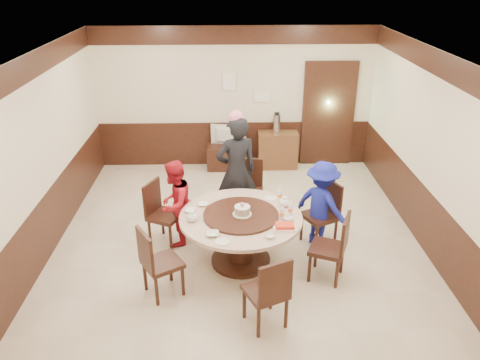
{
  "coord_description": "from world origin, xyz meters",
  "views": [
    {
      "loc": [
        -0.15,
        -6.13,
        3.9
      ],
      "look_at": [
        0.02,
        -0.19,
        1.1
      ],
      "focal_mm": 35.0,
      "sensor_mm": 36.0,
      "label": 1
    }
  ],
  "objects_px": {
    "television": "(228,136)",
    "banquet_table": "(241,229)",
    "birthday_cake": "(242,210)",
    "shrimp_platter": "(285,226)",
    "person_red": "(175,204)",
    "person_blue": "(322,204)",
    "tv_stand": "(228,157)",
    "side_cabinet": "(278,150)",
    "person_standing": "(236,172)",
    "thermos": "(277,124)"
  },
  "relations": [
    {
      "from": "television",
      "to": "banquet_table",
      "type": "bearing_deg",
      "value": 103.16
    },
    {
      "from": "birthday_cake",
      "to": "shrimp_platter",
      "type": "distance_m",
      "value": 0.64
    },
    {
      "from": "person_red",
      "to": "birthday_cake",
      "type": "bearing_deg",
      "value": 80.75
    },
    {
      "from": "person_red",
      "to": "person_blue",
      "type": "height_order",
      "value": "person_blue"
    },
    {
      "from": "banquet_table",
      "to": "tv_stand",
      "type": "height_order",
      "value": "banquet_table"
    },
    {
      "from": "birthday_cake",
      "to": "side_cabinet",
      "type": "bearing_deg",
      "value": 76.08
    },
    {
      "from": "television",
      "to": "person_standing",
      "type": "bearing_deg",
      "value": 103.69
    },
    {
      "from": "shrimp_platter",
      "to": "thermos",
      "type": "relative_size",
      "value": 0.79
    },
    {
      "from": "birthday_cake",
      "to": "side_cabinet",
      "type": "xyz_separation_m",
      "value": [
        0.84,
        3.39,
        -0.47
      ]
    },
    {
      "from": "person_standing",
      "to": "birthday_cake",
      "type": "height_order",
      "value": "person_standing"
    },
    {
      "from": "person_blue",
      "to": "side_cabinet",
      "type": "bearing_deg",
      "value": -38.15
    },
    {
      "from": "person_red",
      "to": "side_cabinet",
      "type": "xyz_separation_m",
      "value": [
        1.81,
        2.83,
        -0.29
      ]
    },
    {
      "from": "shrimp_platter",
      "to": "thermos",
      "type": "xyz_separation_m",
      "value": [
        0.26,
        3.72,
        0.16
      ]
    },
    {
      "from": "birthday_cake",
      "to": "shrimp_platter",
      "type": "bearing_deg",
      "value": -31.41
    },
    {
      "from": "person_red",
      "to": "side_cabinet",
      "type": "distance_m",
      "value": 3.37
    },
    {
      "from": "birthday_cake",
      "to": "person_red",
      "type": "bearing_deg",
      "value": 150.09
    },
    {
      "from": "person_blue",
      "to": "television",
      "type": "bearing_deg",
      "value": -19.54
    },
    {
      "from": "banquet_table",
      "to": "television",
      "type": "xyz_separation_m",
      "value": [
        -0.16,
        3.34,
        0.17
      ]
    },
    {
      "from": "side_cabinet",
      "to": "birthday_cake",
      "type": "bearing_deg",
      "value": -103.92
    },
    {
      "from": "television",
      "to": "thermos",
      "type": "relative_size",
      "value": 1.88
    },
    {
      "from": "person_standing",
      "to": "side_cabinet",
      "type": "bearing_deg",
      "value": -127.65
    },
    {
      "from": "person_red",
      "to": "person_blue",
      "type": "bearing_deg",
      "value": 108.48
    },
    {
      "from": "banquet_table",
      "to": "person_blue",
      "type": "xyz_separation_m",
      "value": [
        1.2,
        0.46,
        0.13
      ]
    },
    {
      "from": "tv_stand",
      "to": "thermos",
      "type": "height_order",
      "value": "thermos"
    },
    {
      "from": "television",
      "to": "person_blue",
      "type": "bearing_deg",
      "value": 125.66
    },
    {
      "from": "person_standing",
      "to": "side_cabinet",
      "type": "distance_m",
      "value": 2.47
    },
    {
      "from": "tv_stand",
      "to": "thermos",
      "type": "distance_m",
      "value": 1.2
    },
    {
      "from": "banquet_table",
      "to": "person_blue",
      "type": "height_order",
      "value": "person_blue"
    },
    {
      "from": "person_blue",
      "to": "television",
      "type": "height_order",
      "value": "person_blue"
    },
    {
      "from": "side_cabinet",
      "to": "person_blue",
      "type": "bearing_deg",
      "value": -83.33
    },
    {
      "from": "person_red",
      "to": "tv_stand",
      "type": "height_order",
      "value": "person_red"
    },
    {
      "from": "person_red",
      "to": "tv_stand",
      "type": "distance_m",
      "value": 2.94
    },
    {
      "from": "birthday_cake",
      "to": "television",
      "type": "height_order",
      "value": "birthday_cake"
    },
    {
      "from": "banquet_table",
      "to": "person_red",
      "type": "distance_m",
      "value": 1.1
    },
    {
      "from": "person_red",
      "to": "birthday_cake",
      "type": "distance_m",
      "value": 1.13
    },
    {
      "from": "shrimp_platter",
      "to": "television",
      "type": "bearing_deg",
      "value": 101.08
    },
    {
      "from": "banquet_table",
      "to": "shrimp_platter",
      "type": "distance_m",
      "value": 0.7
    },
    {
      "from": "birthday_cake",
      "to": "banquet_table",
      "type": "bearing_deg",
      "value": 140.52
    },
    {
      "from": "person_blue",
      "to": "thermos",
      "type": "bearing_deg",
      "value": -37.4
    },
    {
      "from": "banquet_table",
      "to": "birthday_cake",
      "type": "height_order",
      "value": "birthday_cake"
    },
    {
      "from": "person_blue",
      "to": "birthday_cake",
      "type": "xyz_separation_m",
      "value": [
        -1.18,
        -0.48,
        0.18
      ]
    },
    {
      "from": "banquet_table",
      "to": "person_red",
      "type": "height_order",
      "value": "person_red"
    },
    {
      "from": "banquet_table",
      "to": "person_red",
      "type": "xyz_separation_m",
      "value": [
        -0.95,
        0.54,
        0.13
      ]
    },
    {
      "from": "side_cabinet",
      "to": "television",
      "type": "bearing_deg",
      "value": -178.31
    },
    {
      "from": "tv_stand",
      "to": "birthday_cake",
      "type": "bearing_deg",
      "value": -86.91
    },
    {
      "from": "television",
      "to": "side_cabinet",
      "type": "distance_m",
      "value": 1.07
    },
    {
      "from": "banquet_table",
      "to": "thermos",
      "type": "bearing_deg",
      "value": 76.35
    },
    {
      "from": "banquet_table",
      "to": "person_red",
      "type": "relative_size",
      "value": 1.27
    },
    {
      "from": "shrimp_platter",
      "to": "side_cabinet",
      "type": "bearing_deg",
      "value": 85.41
    },
    {
      "from": "person_red",
      "to": "thermos",
      "type": "distance_m",
      "value": 3.35
    }
  ]
}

